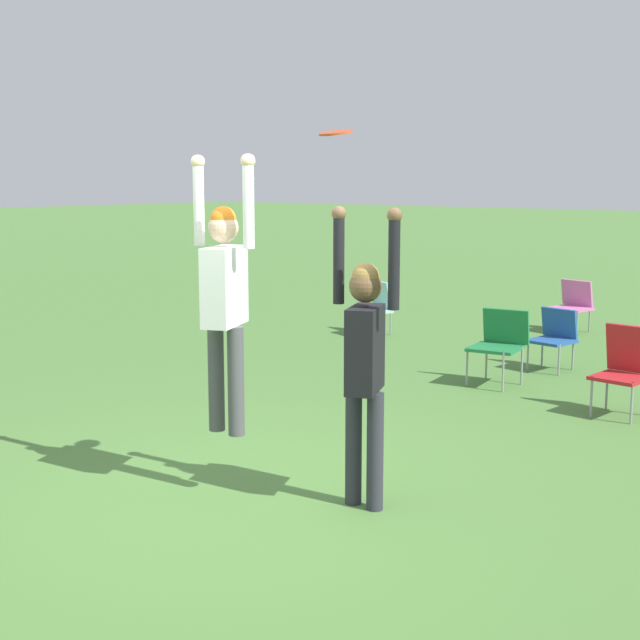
# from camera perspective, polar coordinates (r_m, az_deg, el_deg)

# --- Properties ---
(ground_plane) EXTENTS (120.00, 120.00, 0.00)m
(ground_plane) POSITION_cam_1_polar(r_m,az_deg,el_deg) (6.74, -5.13, -11.25)
(ground_plane) COLOR #4C7A38
(person_jumping) EXTENTS (0.61, 0.50, 2.04)m
(person_jumping) POSITION_cam_1_polar(r_m,az_deg,el_deg) (6.49, -6.14, 1.99)
(person_jumping) COLOR #4C4C51
(person_jumping) RESTS_ON ground_plane
(person_defending) EXTENTS (0.58, 0.47, 2.14)m
(person_defending) POSITION_cam_1_polar(r_m,az_deg,el_deg) (6.25, 2.90, -1.99)
(person_defending) COLOR #2D2D38
(person_defending) RESTS_ON ground_plane
(frisbee) EXTENTS (0.24, 0.24, 0.06)m
(frisbee) POSITION_cam_1_polar(r_m,az_deg,el_deg) (6.28, 1.01, 11.91)
(frisbee) COLOR #E04C23
(camping_chair_0) EXTENTS (0.61, 0.65, 0.86)m
(camping_chair_0) POSITION_cam_1_polar(r_m,az_deg,el_deg) (10.35, 11.42, -1.27)
(camping_chair_0) COLOR gray
(camping_chair_0) RESTS_ON ground_plane
(camping_chair_1) EXTENTS (0.65, 0.69, 0.79)m
(camping_chair_1) POSITION_cam_1_polar(r_m,az_deg,el_deg) (14.16, 15.86, 1.07)
(camping_chair_1) COLOR gray
(camping_chair_1) RESTS_ON ground_plane
(camping_chair_2) EXTENTS (0.54, 0.57, 0.75)m
(camping_chair_2) POSITION_cam_1_polar(r_m,az_deg,el_deg) (11.31, 14.77, -0.90)
(camping_chair_2) COLOR gray
(camping_chair_2) RESTS_ON ground_plane
(camping_chair_3) EXTENTS (0.51, 0.55, 0.89)m
(camping_chair_3) POSITION_cam_1_polar(r_m,az_deg,el_deg) (9.34, 18.90, -2.73)
(camping_chair_3) COLOR gray
(camping_chair_3) RESTS_ON ground_plane
(camping_chair_4) EXTENTS (0.61, 0.66, 0.80)m
(camping_chair_4) POSITION_cam_1_polar(r_m,az_deg,el_deg) (13.41, 3.61, 1.01)
(camping_chair_4) COLOR gray
(camping_chair_4) RESTS_ON ground_plane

